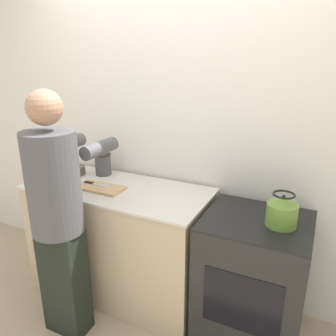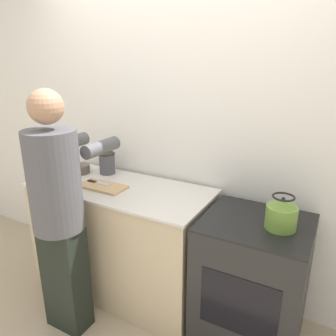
% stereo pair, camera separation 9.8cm
% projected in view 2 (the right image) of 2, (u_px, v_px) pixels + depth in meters
% --- Properties ---
extents(ground_plane, '(12.00, 12.00, 0.00)m').
position_uv_depth(ground_plane, '(138.00, 327.00, 2.34)').
color(ground_plane, tan).
extents(wall_back, '(8.00, 0.05, 2.60)m').
position_uv_depth(wall_back, '(182.00, 131.00, 2.49)').
color(wall_back, white).
rests_on(wall_back, ground_plane).
extents(counter, '(1.40, 0.64, 0.91)m').
position_uv_depth(counter, '(122.00, 239.00, 2.61)').
color(counter, '#C6B28E').
rests_on(counter, ground_plane).
extents(oven, '(0.65, 0.59, 0.88)m').
position_uv_depth(oven, '(251.00, 282.00, 2.12)').
color(oven, black).
rests_on(oven, ground_plane).
extents(person, '(0.37, 0.61, 1.66)m').
position_uv_depth(person, '(59.00, 209.00, 2.10)').
color(person, black).
rests_on(person, ground_plane).
extents(cutting_board, '(0.36, 0.18, 0.02)m').
position_uv_depth(cutting_board, '(103.00, 186.00, 2.44)').
color(cutting_board, tan).
rests_on(cutting_board, counter).
extents(knife, '(0.21, 0.04, 0.01)m').
position_uv_depth(knife, '(98.00, 183.00, 2.48)').
color(knife, silver).
rests_on(knife, cutting_board).
extents(kettle, '(0.18, 0.18, 0.20)m').
position_uv_depth(kettle, '(281.00, 215.00, 1.88)').
color(kettle, olive).
rests_on(kettle, oven).
extents(bowl_prep, '(0.16, 0.16, 0.07)m').
position_uv_depth(bowl_prep, '(80.00, 169.00, 2.74)').
color(bowl_prep, brown).
rests_on(bowl_prep, counter).
extents(canister_jar, '(0.14, 0.14, 0.18)m').
position_uv_depth(canister_jar, '(107.00, 163.00, 2.72)').
color(canister_jar, '#4C4C51').
rests_on(canister_jar, counter).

